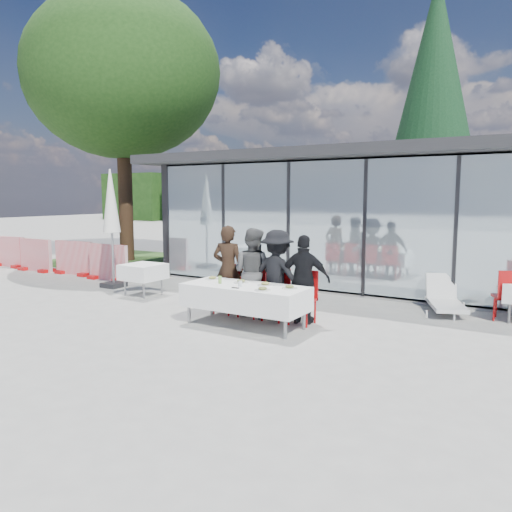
{
  "coord_description": "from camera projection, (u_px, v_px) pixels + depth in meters",
  "views": [
    {
      "loc": [
        4.75,
        -6.91,
        2.35
      ],
      "look_at": [
        -0.15,
        1.2,
        1.19
      ],
      "focal_mm": 35.0,
      "sensor_mm": 36.0,
      "label": 1
    }
  ],
  "objects": [
    {
      "name": "plate_d",
      "position": [
        290.0,
        287.0,
        8.56
      ],
      "size": [
        0.28,
        0.28,
        0.07
      ],
      "color": "white",
      "rests_on": "dining_table"
    },
    {
      "name": "pavilion",
      "position": [
        446.0,
        202.0,
        14.24
      ],
      "size": [
        14.8,
        8.8,
        3.44
      ],
      "color": "gray",
      "rests_on": "ground"
    },
    {
      "name": "diner_chair_a",
      "position": [
        229.0,
        286.0,
        10.01
      ],
      "size": [
        0.44,
        0.44,
        0.97
      ],
      "color": "#B10B0D",
      "rests_on": "ground"
    },
    {
      "name": "plate_extra",
      "position": [
        263.0,
        289.0,
        8.39
      ],
      "size": [
        0.28,
        0.28,
        0.07
      ],
      "color": "white",
      "rests_on": "dining_table"
    },
    {
      "name": "conifer_tree",
      "position": [
        434.0,
        97.0,
        18.65
      ],
      "size": [
        4.0,
        4.0,
        10.5
      ],
      "color": "#382316",
      "rests_on": "ground"
    },
    {
      "name": "spare_chair_b",
      "position": [
        508.0,
        293.0,
        9.25
      ],
      "size": [
        0.57,
        0.57,
        0.97
      ],
      "color": "#B10B0D",
      "rests_on": "ground"
    },
    {
      "name": "dining_table",
      "position": [
        245.0,
        297.0,
        8.92
      ],
      "size": [
        2.26,
        0.96,
        0.75
      ],
      "color": "white",
      "rests_on": "ground"
    },
    {
      "name": "grass_patch",
      "position": [
        127.0,
        260.0,
        18.06
      ],
      "size": [
        5.0,
        5.0,
        0.02
      ],
      "primitive_type": "cube",
      "color": "#385926",
      "rests_on": "ground"
    },
    {
      "name": "diner_d",
      "position": [
        304.0,
        280.0,
        9.1
      ],
      "size": [
        1.15,
        1.15,
        1.63
      ],
      "primitive_type": "imported",
      "rotation": [
        0.0,
        0.0,
        3.37
      ],
      "color": "black",
      "rests_on": "ground"
    },
    {
      "name": "diner_c",
      "position": [
        277.0,
        275.0,
        9.38
      ],
      "size": [
        1.19,
        1.19,
        1.71
      ],
      "primitive_type": "imported",
      "rotation": [
        0.0,
        0.0,
        3.06
      ],
      "color": "black",
      "rests_on": "ground"
    },
    {
      "name": "construction_barriers",
      "position": [
        7.0,
        254.0,
        16.37
      ],
      "size": [
        11.0,
        0.6,
        1.0
      ],
      "color": "red",
      "rests_on": "ground"
    },
    {
      "name": "plate_a",
      "position": [
        212.0,
        278.0,
        9.48
      ],
      "size": [
        0.28,
        0.28,
        0.07
      ],
      "color": "white",
      "rests_on": "dining_table"
    },
    {
      "name": "diner_a",
      "position": [
        228.0,
        269.0,
        9.95
      ],
      "size": [
        0.77,
        0.77,
        1.76
      ],
      "primitive_type": "imported",
      "rotation": [
        0.0,
        0.0,
        3.36
      ],
      "color": "black",
      "rests_on": "ground"
    },
    {
      "name": "diner_b",
      "position": [
        253.0,
        272.0,
        9.66
      ],
      "size": [
        0.88,
        0.88,
        1.72
      ],
      "primitive_type": "imported",
      "rotation": [
        0.0,
        0.0,
        3.09
      ],
      "color": "#545454",
      "rests_on": "ground"
    },
    {
      "name": "plate_c",
      "position": [
        265.0,
        284.0,
        8.85
      ],
      "size": [
        0.28,
        0.28,
        0.07
      ],
      "color": "white",
      "rests_on": "dining_table"
    },
    {
      "name": "folded_eyeglasses",
      "position": [
        235.0,
        288.0,
        8.61
      ],
      "size": [
        0.14,
        0.03,
        0.01
      ],
      "primitive_type": "cube",
      "color": "black",
      "rests_on": "dining_table"
    },
    {
      "name": "treeline",
      "position": [
        441.0,
        197.0,
        33.14
      ],
      "size": [
        62.5,
        2.0,
        4.4
      ],
      "color": "black",
      "rests_on": "ground"
    },
    {
      "name": "drinking_glasses",
      "position": [
        240.0,
        284.0,
        8.77
      ],
      "size": [
        0.07,
        0.07,
        0.1
      ],
      "color": "silver",
      "rests_on": "dining_table"
    },
    {
      "name": "deciduous_tree",
      "position": [
        122.0,
        75.0,
        17.27
      ],
      "size": [
        7.04,
        6.4,
        9.38
      ],
      "color": "#382316",
      "rests_on": "ground"
    },
    {
      "name": "market_umbrella",
      "position": [
        111.0,
        209.0,
        12.58
      ],
      "size": [
        0.5,
        0.5,
        3.0
      ],
      "color": "black",
      "rests_on": "ground"
    },
    {
      "name": "ground",
      "position": [
        227.0,
        332.0,
        8.59
      ],
      "size": [
        90.0,
        90.0,
        0.0
      ],
      "primitive_type": "plane",
      "color": "#9F9D97",
      "rests_on": "ground"
    },
    {
      "name": "diner_chair_d",
      "position": [
        304.0,
        294.0,
        9.14
      ],
      "size": [
        0.44,
        0.44,
        0.97
      ],
      "color": "#B10B0D",
      "rests_on": "ground"
    },
    {
      "name": "lounger",
      "position": [
        445.0,
        299.0,
        10.09
      ],
      "size": [
        1.05,
        1.46,
        0.72
      ],
      "color": "silver",
      "rests_on": "ground"
    },
    {
      "name": "diner_chair_b",
      "position": [
        253.0,
        289.0,
        9.71
      ],
      "size": [
        0.44,
        0.44,
        0.97
      ],
      "color": "#B10B0D",
      "rests_on": "ground"
    },
    {
      "name": "juice_bottle",
      "position": [
        220.0,
        280.0,
        9.07
      ],
      "size": [
        0.06,
        0.06,
        0.14
      ],
      "primitive_type": "cylinder",
      "color": "#7AAE48",
      "rests_on": "dining_table"
    },
    {
      "name": "spare_table_left",
      "position": [
        143.0,
        272.0,
        11.71
      ],
      "size": [
        0.86,
        0.86,
        0.74
      ],
      "color": "white",
      "rests_on": "ground"
    },
    {
      "name": "diner_chair_c",
      "position": [
        277.0,
        291.0,
        9.43
      ],
      "size": [
        0.44,
        0.44,
        0.97
      ],
      "color": "#B10B0D",
      "rests_on": "ground"
    },
    {
      "name": "plate_b",
      "position": [
        241.0,
        282.0,
        9.12
      ],
      "size": [
        0.28,
        0.28,
        0.07
      ],
      "color": "white",
      "rests_on": "dining_table"
    }
  ]
}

